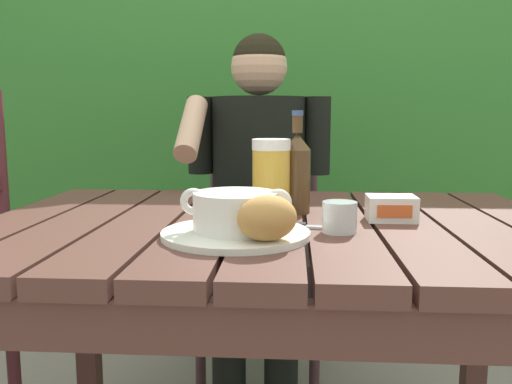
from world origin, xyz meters
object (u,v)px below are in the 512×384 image
(butter_tub, at_px, (391,208))
(beer_glass, at_px, (271,177))
(water_glass_small, at_px, (339,217))
(person_eating, at_px, (257,186))
(table_knife, at_px, (304,226))
(soup_bowl, at_px, (236,210))
(bread_roll, at_px, (268,218))
(serving_plate, at_px, (236,234))
(beer_bottle, at_px, (297,171))
(chair_near_diner, at_px, (261,247))

(butter_tub, bearing_deg, beer_glass, 169.71)
(water_glass_small, height_order, butter_tub, water_glass_small)
(person_eating, xyz_separation_m, table_knife, (0.14, -0.75, 0.02))
(soup_bowl, distance_m, bread_roll, 0.10)
(table_knife, bearing_deg, soup_bowl, -146.11)
(bread_roll, bearing_deg, beer_glass, 91.47)
(person_eating, xyz_separation_m, water_glass_small, (0.21, -0.79, 0.05))
(soup_bowl, bearing_deg, person_eating, 91.02)
(soup_bowl, bearing_deg, serving_plate, 180.00)
(person_eating, distance_m, table_knife, 0.77)
(butter_tub, height_order, table_knife, butter_tub)
(serving_plate, xyz_separation_m, beer_bottle, (0.11, 0.25, 0.09))
(table_knife, bearing_deg, bread_roll, -111.85)
(person_eating, distance_m, butter_tub, 0.74)
(bread_roll, bearing_deg, chair_near_diner, 93.92)
(chair_near_diner, height_order, beer_glass, chair_near_diner)
(beer_glass, bearing_deg, table_knife, -62.22)
(person_eating, relative_size, beer_glass, 7.23)
(beer_bottle, bearing_deg, butter_tub, -21.39)
(soup_bowl, height_order, bread_roll, same)
(serving_plate, bearing_deg, bread_roll, -49.40)
(serving_plate, relative_size, beer_glass, 1.62)
(table_knife, bearing_deg, water_glass_small, -26.33)
(butter_tub, bearing_deg, chair_near_diner, 110.80)
(bread_roll, height_order, beer_bottle, beer_bottle)
(chair_near_diner, distance_m, beer_glass, 0.89)
(beer_bottle, relative_size, butter_tub, 2.28)
(bread_roll, distance_m, beer_glass, 0.30)
(serving_plate, distance_m, beer_bottle, 0.29)
(table_knife, bearing_deg, serving_plate, -146.11)
(person_eating, xyz_separation_m, butter_tub, (0.33, -0.66, 0.04))
(serving_plate, xyz_separation_m, table_knife, (0.13, 0.09, -0.00))
(person_eating, relative_size, bread_roll, 9.56)
(beer_glass, relative_size, butter_tub, 1.67)
(chair_near_diner, distance_m, person_eating, 0.33)
(serving_plate, distance_m, bread_roll, 0.11)
(serving_plate, height_order, beer_bottle, beer_bottle)
(soup_bowl, relative_size, water_glass_small, 3.09)
(chair_near_diner, relative_size, butter_tub, 9.00)
(butter_tub, relative_size, table_knife, 0.68)
(chair_near_diner, height_order, table_knife, chair_near_diner)
(bread_roll, xyz_separation_m, water_glass_small, (0.13, 0.13, -0.02))
(soup_bowl, height_order, table_knife, soup_bowl)
(butter_tub, bearing_deg, table_knife, -154.21)
(beer_glass, bearing_deg, bread_roll, -88.53)
(serving_plate, height_order, beer_glass, beer_glass)
(serving_plate, height_order, table_knife, serving_plate)
(beer_bottle, relative_size, table_knife, 1.54)
(butter_tub, distance_m, table_knife, 0.21)
(beer_bottle, bearing_deg, bread_roll, -98.64)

